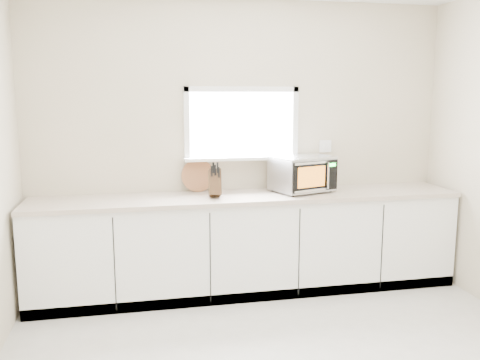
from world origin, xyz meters
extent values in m
cube|color=beige|center=(0.00, 2.00, 1.35)|extent=(4.00, 0.02, 2.70)
cube|color=white|center=(0.00, 1.99, 1.55)|extent=(1.00, 0.02, 0.60)
cube|color=white|center=(0.00, 1.92, 1.23)|extent=(1.12, 0.16, 0.03)
cube|color=white|center=(0.00, 1.97, 1.88)|extent=(1.10, 0.04, 0.05)
cube|color=white|center=(0.00, 1.97, 1.23)|extent=(1.10, 0.04, 0.05)
cube|color=white|center=(-0.53, 1.97, 1.55)|extent=(0.05, 0.04, 0.70)
cube|color=white|center=(0.53, 1.97, 1.55)|extent=(0.05, 0.04, 0.70)
cube|color=white|center=(0.85, 1.99, 1.32)|extent=(0.12, 0.01, 0.12)
cube|color=white|center=(0.00, 1.70, 0.44)|extent=(3.92, 0.60, 0.88)
cube|color=beige|center=(0.00, 1.69, 0.90)|extent=(3.92, 0.64, 0.04)
cylinder|color=black|center=(0.37, 1.53, 0.93)|extent=(0.03, 0.03, 0.02)
cylinder|color=black|center=(0.27, 1.83, 0.93)|extent=(0.03, 0.03, 0.02)
cylinder|color=black|center=(0.79, 1.67, 0.93)|extent=(0.03, 0.03, 0.02)
cylinder|color=black|center=(0.69, 1.97, 0.93)|extent=(0.03, 0.03, 0.02)
cube|color=#A9ABB0|center=(0.53, 1.75, 1.09)|extent=(0.62, 0.55, 0.31)
cube|color=black|center=(0.60, 1.56, 1.09)|extent=(0.48, 0.17, 0.28)
cube|color=orange|center=(0.55, 1.53, 1.09)|extent=(0.29, 0.10, 0.19)
cylinder|color=silver|center=(0.72, 1.57, 1.09)|extent=(0.02, 0.02, 0.24)
cube|color=black|center=(0.77, 1.61, 1.09)|extent=(0.12, 0.05, 0.27)
cube|color=#19FF33|center=(0.77, 1.60, 1.19)|extent=(0.08, 0.03, 0.03)
cube|color=silver|center=(0.53, 1.75, 1.25)|extent=(0.62, 0.55, 0.01)
cube|color=#4C351B|center=(-0.32, 1.65, 1.05)|extent=(0.12, 0.23, 0.27)
cube|color=black|center=(-0.35, 1.60, 1.16)|extent=(0.02, 0.05, 0.10)
cube|color=black|center=(-0.32, 1.60, 1.17)|extent=(0.02, 0.05, 0.10)
cube|color=black|center=(-0.29, 1.60, 1.15)|extent=(0.02, 0.05, 0.10)
cube|color=black|center=(-0.34, 1.60, 1.19)|extent=(0.02, 0.05, 0.10)
cube|color=black|center=(-0.30, 1.60, 1.19)|extent=(0.02, 0.05, 0.10)
cylinder|color=#906137|center=(-0.43, 1.94, 1.07)|extent=(0.31, 0.07, 0.31)
cylinder|color=#A9ABB0|center=(0.75, 1.76, 1.01)|extent=(0.16, 0.16, 0.18)
cylinder|color=black|center=(0.75, 1.76, 1.13)|extent=(0.15, 0.15, 0.04)
camera|label=1|loc=(-1.00, -2.75, 1.82)|focal=38.00mm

